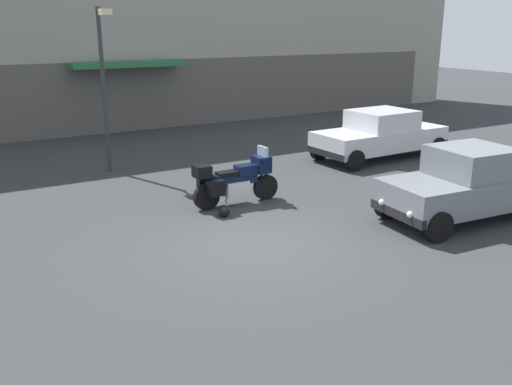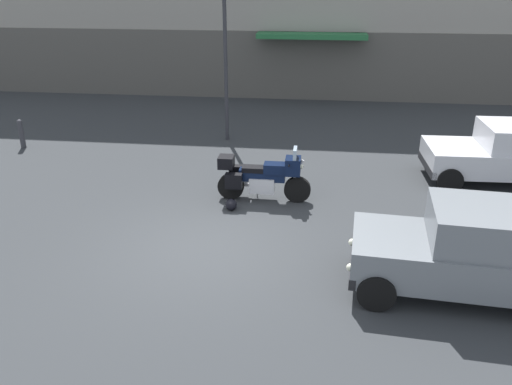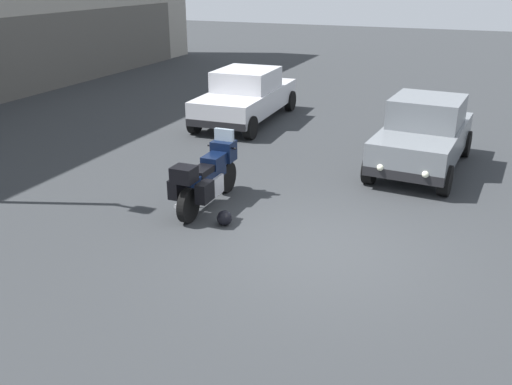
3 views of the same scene
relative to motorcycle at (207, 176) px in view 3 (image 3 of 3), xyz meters
The scene contains 5 objects.
ground_plane 2.75m from the motorcycle, 109.70° to the right, with size 80.00×80.00×0.00m, color #2D3033.
motorcycle is the anchor object (origin of this frame).
helmet 1.05m from the motorcycle, 134.60° to the right, with size 0.28×0.28×0.28m, color black.
car_hatchback_near 5.26m from the motorcycle, 42.21° to the right, with size 3.97×2.06×1.64m.
car_sedan_far 6.70m from the motorcycle, 16.83° to the left, with size 4.62×2.02×1.56m.
Camera 3 is at (-7.96, -2.11, 4.25)m, focal length 39.01 mm.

